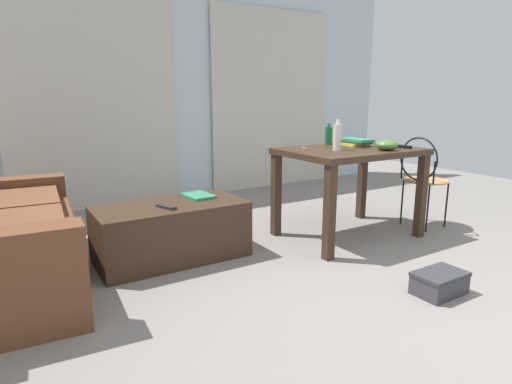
% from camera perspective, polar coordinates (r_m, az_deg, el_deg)
% --- Properties ---
extents(ground_plane, '(8.77, 8.77, 0.00)m').
position_cam_1_polar(ground_plane, '(3.58, 6.07, -6.97)').
color(ground_plane, gray).
extents(wall_back, '(5.96, 0.10, 2.62)m').
position_cam_1_polar(wall_back, '(5.31, -8.88, 13.75)').
color(wall_back, silver).
rests_on(wall_back, ground).
extents(curtains, '(4.07, 0.03, 2.30)m').
position_cam_1_polar(curtains, '(5.23, -8.44, 12.00)').
color(curtains, beige).
rests_on(curtains, ground).
extents(coffee_table, '(1.10, 0.54, 0.42)m').
position_cam_1_polar(coffee_table, '(3.26, -11.29, -5.22)').
color(coffee_table, '#382619').
rests_on(coffee_table, ground).
extents(craft_table, '(1.14, 0.80, 0.77)m').
position_cam_1_polar(craft_table, '(3.72, 12.48, 3.94)').
color(craft_table, '#382619').
rests_on(craft_table, ground).
extents(wire_chair, '(0.40, 0.40, 0.85)m').
position_cam_1_polar(wire_chair, '(4.18, 21.42, 2.46)').
color(wire_chair, '#B7844C').
rests_on(wire_chair, ground).
extents(bottle_near, '(0.07, 0.07, 0.25)m').
position_cam_1_polar(bottle_near, '(3.53, 10.87, 7.31)').
color(bottle_near, beige).
rests_on(bottle_near, craft_table).
extents(bottle_far, '(0.07, 0.07, 0.19)m').
position_cam_1_polar(bottle_far, '(3.96, 9.71, 7.49)').
color(bottle_far, '#195B2D').
rests_on(bottle_far, craft_table).
extents(bowl, '(0.18, 0.18, 0.09)m').
position_cam_1_polar(bowl, '(3.65, 17.15, 6.05)').
color(bowl, '#477033').
rests_on(bowl, craft_table).
extents(book_stack, '(0.21, 0.30, 0.06)m').
position_cam_1_polar(book_stack, '(3.92, 13.20, 6.57)').
color(book_stack, gold).
rests_on(book_stack, craft_table).
extents(tv_remote_on_table, '(0.05, 0.15, 0.03)m').
position_cam_1_polar(tv_remote_on_table, '(3.85, 19.16, 5.78)').
color(tv_remote_on_table, black).
rests_on(tv_remote_on_table, craft_table).
extents(scissors, '(0.07, 0.10, 0.00)m').
position_cam_1_polar(scissors, '(3.64, 6.53, 5.88)').
color(scissors, '#9EA0A5').
rests_on(scissors, craft_table).
extents(tv_remote_primary, '(0.10, 0.18, 0.02)m').
position_cam_1_polar(tv_remote_primary, '(3.09, -11.96, -1.96)').
color(tv_remote_primary, '#232326').
rests_on(tv_remote_primary, coffee_table).
extents(magazine, '(0.21, 0.27, 0.02)m').
position_cam_1_polar(magazine, '(3.39, -7.75, -0.49)').
color(magazine, '#2D7F56').
rests_on(magazine, coffee_table).
extents(shoebox, '(0.33, 0.21, 0.14)m').
position_cam_1_polar(shoebox, '(2.93, 23.39, -11.13)').
color(shoebox, '#38383D').
rests_on(shoebox, ground).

